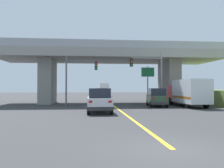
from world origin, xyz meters
TOP-DOWN VIEW (x-y plane):
  - ground at (0.00, 24.22)m, footprint 160.00×160.00m
  - overpass_bridge at (0.00, 24.22)m, footprint 29.00×8.53m
  - lane_divider_stripe at (0.00, 10.90)m, footprint 0.20×21.79m
  - suv_lead at (-1.96, 11.96)m, footprint 1.99×4.49m
  - suv_crossing at (4.65, 17.84)m, footprint 2.38×4.54m
  - box_truck at (8.01, 17.28)m, footprint 2.33×7.10m
  - sedan_oncoming at (-0.54, 35.05)m, footprint 1.99×4.84m
  - traffic_signal_nearside at (4.13, 18.22)m, footprint 3.69×0.36m
  - traffic_signal_farside at (-4.13, 18.59)m, footprint 3.52×0.36m
  - highway_sign at (4.68, 21.98)m, footprint 1.72×0.17m
  - semi_truck_distant at (0.84, 52.31)m, footprint 2.33×6.82m

SIDE VIEW (x-z plane):
  - ground at x=0.00m, z-range 0.00..0.00m
  - lane_divider_stripe at x=0.00m, z-range 0.00..0.01m
  - suv_crossing at x=4.65m, z-range 0.00..2.02m
  - suv_lead at x=-1.96m, z-range 0.00..2.02m
  - sedan_oncoming at x=-0.54m, z-range 0.01..2.03m
  - box_truck at x=8.01m, z-range 0.09..3.05m
  - semi_truck_distant at x=0.84m, z-range 0.07..3.27m
  - highway_sign at x=4.68m, z-range 1.18..6.03m
  - traffic_signal_farside at x=-4.13m, z-range 0.84..6.40m
  - traffic_signal_nearside at x=4.13m, z-range 0.86..6.93m
  - overpass_bridge at x=0.00m, z-range 1.58..9.36m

